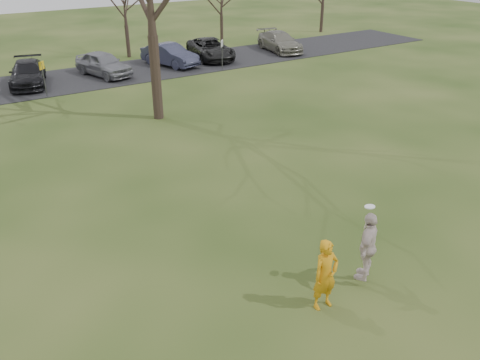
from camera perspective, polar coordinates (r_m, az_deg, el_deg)
name	(u,v)px	position (r m, az deg, el deg)	size (l,w,h in m)	color
ground	(319,284)	(14.04, 9.00, -11.67)	(120.00, 120.00, 0.00)	#1E380F
parking_strip	(67,80)	(34.99, -19.18, 10.74)	(62.00, 6.50, 0.04)	black
player_defender	(326,275)	(12.75, 9.78, -10.67)	(0.71, 0.47, 1.95)	orange
car_3	(28,73)	(34.51, -23.17, 11.17)	(2.03, 4.99, 1.45)	black
car_4	(103,64)	(35.28, -15.40, 12.73)	(1.87, 4.64, 1.58)	gray
car_5	(170,55)	(37.22, -8.05, 14.02)	(1.62, 4.64, 1.53)	#33354D
car_6	(211,49)	(39.08, -3.38, 14.78)	(2.49, 5.40, 1.50)	black
car_7	(280,42)	(41.92, 4.57, 15.54)	(2.10, 5.16, 1.50)	gray
catching_play	(368,246)	(13.67, 14.45, -7.33)	(1.25, 1.02, 2.21)	beige
sign_yellow	(43,72)	(31.40, -21.67, 11.40)	(0.35, 0.35, 2.08)	#47474C
sign_white	(222,49)	(35.58, -2.08, 14.75)	(0.35, 0.35, 2.08)	#47474C
small_tree_row	(101,5)	(40.24, -15.70, 18.73)	(55.00, 5.90, 8.50)	#352821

